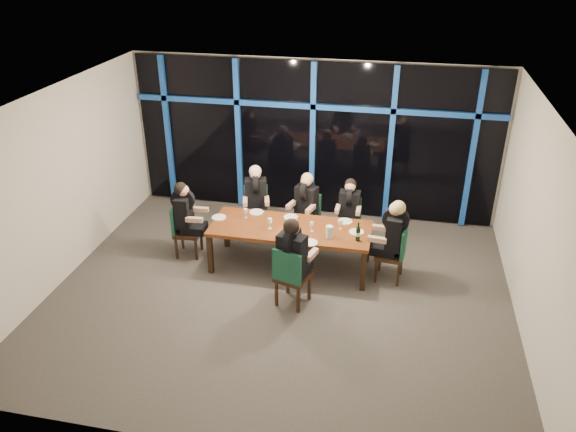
{
  "coord_description": "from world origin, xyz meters",
  "views": [
    {
      "loc": [
        1.58,
        -7.04,
        5.04
      ],
      "look_at": [
        0.0,
        0.6,
        1.05
      ],
      "focal_mm": 35.0,
      "sensor_mm": 36.0,
      "label": 1
    }
  ],
  "objects_px": {
    "diner_near_mid": "(293,249)",
    "water_pitcher": "(329,232)",
    "dining_table": "(290,231)",
    "chair_far_right": "(349,219)",
    "chair_far_mid": "(307,215)",
    "diner_far_right": "(349,203)",
    "chair_end_right": "(396,251)",
    "diner_far_mid": "(306,199)",
    "chair_end_left": "(183,228)",
    "chair_near_mid": "(290,274)",
    "wine_bottle": "(358,234)",
    "diner_far_left": "(256,191)",
    "chair_far_left": "(256,208)",
    "diner_end_left": "(186,209)",
    "diner_end_right": "(393,229)"
  },
  "relations": [
    {
      "from": "diner_far_right",
      "to": "chair_far_mid",
      "type": "bearing_deg",
      "value": 178.79
    },
    {
      "from": "chair_near_mid",
      "to": "diner_far_left",
      "type": "height_order",
      "value": "diner_far_left"
    },
    {
      "from": "dining_table",
      "to": "diner_far_right",
      "type": "relative_size",
      "value": 3.1
    },
    {
      "from": "diner_end_right",
      "to": "wine_bottle",
      "type": "height_order",
      "value": "diner_end_right"
    },
    {
      "from": "chair_far_right",
      "to": "water_pitcher",
      "type": "relative_size",
      "value": 4.27
    },
    {
      "from": "chair_end_right",
      "to": "diner_far_mid",
      "type": "distance_m",
      "value": 1.88
    },
    {
      "from": "chair_end_right",
      "to": "wine_bottle",
      "type": "distance_m",
      "value": 0.71
    },
    {
      "from": "chair_far_mid",
      "to": "diner_far_mid",
      "type": "relative_size",
      "value": 1.03
    },
    {
      "from": "chair_far_left",
      "to": "diner_end_right",
      "type": "height_order",
      "value": "diner_end_right"
    },
    {
      "from": "chair_near_mid",
      "to": "wine_bottle",
      "type": "height_order",
      "value": "wine_bottle"
    },
    {
      "from": "chair_far_left",
      "to": "diner_near_mid",
      "type": "bearing_deg",
      "value": -77.0
    },
    {
      "from": "diner_end_left",
      "to": "diner_near_mid",
      "type": "distance_m",
      "value": 2.28
    },
    {
      "from": "chair_far_mid",
      "to": "diner_far_mid",
      "type": "xyz_separation_m",
      "value": [
        -0.02,
        -0.07,
        0.36
      ]
    },
    {
      "from": "diner_far_left",
      "to": "diner_end_left",
      "type": "distance_m",
      "value": 1.33
    },
    {
      "from": "dining_table",
      "to": "diner_far_left",
      "type": "bearing_deg",
      "value": 131.32
    },
    {
      "from": "chair_end_left",
      "to": "wine_bottle",
      "type": "bearing_deg",
      "value": -99.2
    },
    {
      "from": "chair_end_left",
      "to": "chair_far_mid",
      "type": "bearing_deg",
      "value": -69.73
    },
    {
      "from": "chair_far_right",
      "to": "water_pitcher",
      "type": "bearing_deg",
      "value": -98.46
    },
    {
      "from": "diner_end_left",
      "to": "diner_near_mid",
      "type": "bearing_deg",
      "value": -121.22
    },
    {
      "from": "diner_far_mid",
      "to": "chair_end_left",
      "type": "bearing_deg",
      "value": -140.92
    },
    {
      "from": "dining_table",
      "to": "chair_near_mid",
      "type": "height_order",
      "value": "chair_near_mid"
    },
    {
      "from": "chair_far_left",
      "to": "diner_near_mid",
      "type": "distance_m",
      "value": 2.32
    },
    {
      "from": "chair_near_mid",
      "to": "water_pitcher",
      "type": "bearing_deg",
      "value": -101.2
    },
    {
      "from": "chair_end_right",
      "to": "diner_end_right",
      "type": "distance_m",
      "value": 0.39
    },
    {
      "from": "chair_far_right",
      "to": "water_pitcher",
      "type": "distance_m",
      "value": 1.28
    },
    {
      "from": "diner_far_left",
      "to": "diner_far_right",
      "type": "xyz_separation_m",
      "value": [
        1.67,
        -0.01,
        -0.06
      ]
    },
    {
      "from": "chair_far_mid",
      "to": "diner_near_mid",
      "type": "height_order",
      "value": "diner_near_mid"
    },
    {
      "from": "chair_end_left",
      "to": "diner_far_mid",
      "type": "distance_m",
      "value": 2.17
    },
    {
      "from": "dining_table",
      "to": "chair_far_right",
      "type": "xyz_separation_m",
      "value": [
        0.85,
        1.0,
        -0.2
      ]
    },
    {
      "from": "diner_far_left",
      "to": "diner_far_right",
      "type": "distance_m",
      "value": 1.67
    },
    {
      "from": "diner_far_left",
      "to": "diner_far_mid",
      "type": "height_order",
      "value": "diner_far_left"
    },
    {
      "from": "chair_near_mid",
      "to": "diner_far_mid",
      "type": "distance_m",
      "value": 1.97
    },
    {
      "from": "diner_far_left",
      "to": "water_pitcher",
      "type": "bearing_deg",
      "value": -53.26
    },
    {
      "from": "diner_far_left",
      "to": "diner_end_right",
      "type": "xyz_separation_m",
      "value": [
        2.45,
        -0.97,
        0.02
      ]
    },
    {
      "from": "chair_far_mid",
      "to": "wine_bottle",
      "type": "xyz_separation_m",
      "value": [
        0.99,
        -1.16,
        0.36
      ]
    },
    {
      "from": "diner_near_mid",
      "to": "wine_bottle",
      "type": "distance_m",
      "value": 1.16
    },
    {
      "from": "diner_end_left",
      "to": "diner_far_right",
      "type": "bearing_deg",
      "value": -75.92
    },
    {
      "from": "dining_table",
      "to": "chair_near_mid",
      "type": "bearing_deg",
      "value": -78.61
    },
    {
      "from": "chair_far_right",
      "to": "chair_end_right",
      "type": "distance_m",
      "value": 1.34
    },
    {
      "from": "chair_far_mid",
      "to": "chair_far_right",
      "type": "distance_m",
      "value": 0.74
    },
    {
      "from": "diner_far_mid",
      "to": "diner_far_right",
      "type": "height_order",
      "value": "diner_far_mid"
    },
    {
      "from": "diner_near_mid",
      "to": "water_pitcher",
      "type": "xyz_separation_m",
      "value": [
        0.42,
        0.77,
        -0.09
      ]
    },
    {
      "from": "diner_far_mid",
      "to": "diner_far_right",
      "type": "relative_size",
      "value": 1.05
    },
    {
      "from": "chair_end_left",
      "to": "water_pitcher",
      "type": "bearing_deg",
      "value": -100.02
    },
    {
      "from": "chair_far_mid",
      "to": "diner_end_left",
      "type": "bearing_deg",
      "value": -138.62
    },
    {
      "from": "diner_far_left",
      "to": "chair_end_left",
      "type": "bearing_deg",
      "value": -154.6
    },
    {
      "from": "dining_table",
      "to": "water_pitcher",
      "type": "xyz_separation_m",
      "value": [
        0.66,
        -0.22,
        0.17
      ]
    },
    {
      "from": "chair_far_mid",
      "to": "chair_near_mid",
      "type": "xyz_separation_m",
      "value": [
        0.1,
        -2.02,
        0.05
      ]
    },
    {
      "from": "chair_far_left",
      "to": "chair_far_right",
      "type": "xyz_separation_m",
      "value": [
        1.69,
        -0.02,
        -0.04
      ]
    },
    {
      "from": "diner_far_right",
      "to": "diner_near_mid",
      "type": "relative_size",
      "value": 0.87
    }
  ]
}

